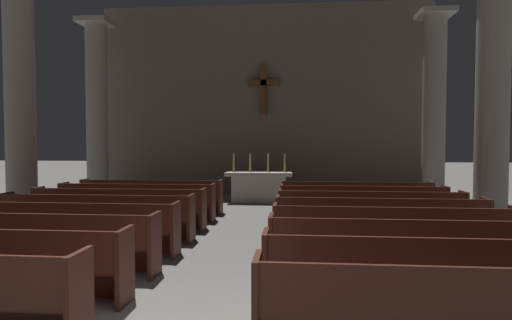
% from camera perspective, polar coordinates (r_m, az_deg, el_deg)
% --- Properties ---
extents(pew_left_row_3, '(4.00, 0.50, 0.95)m').
position_cam_1_polar(pew_left_row_3, '(7.62, -27.53, -9.49)').
color(pew_left_row_3, '#4C2319').
rests_on(pew_left_row_3, ground).
extents(pew_left_row_4, '(4.00, 0.50, 0.95)m').
position_cam_1_polar(pew_left_row_4, '(8.57, -23.38, -8.10)').
color(pew_left_row_4, '#4C2319').
rests_on(pew_left_row_4, ground).
extents(pew_left_row_5, '(4.00, 0.50, 0.95)m').
position_cam_1_polar(pew_left_row_5, '(9.57, -20.10, -6.97)').
color(pew_left_row_5, '#4C2319').
rests_on(pew_left_row_5, ground).
extents(pew_left_row_6, '(4.00, 0.50, 0.95)m').
position_cam_1_polar(pew_left_row_6, '(10.59, -17.46, -6.04)').
color(pew_left_row_6, '#4C2319').
rests_on(pew_left_row_6, ground).
extents(pew_left_row_7, '(4.00, 0.50, 0.95)m').
position_cam_1_polar(pew_left_row_7, '(11.64, -15.29, -5.26)').
color(pew_left_row_7, '#4C2319').
rests_on(pew_left_row_7, ground).
extents(pew_left_row_8, '(4.00, 0.50, 0.95)m').
position_cam_1_polar(pew_left_row_8, '(12.70, -13.49, -4.61)').
color(pew_left_row_8, '#4C2319').
rests_on(pew_left_row_8, ground).
extents(pew_right_row_1, '(4.00, 0.50, 0.95)m').
position_cam_1_polar(pew_right_row_1, '(4.56, 26.90, -17.49)').
color(pew_right_row_1, '#4C2319').
rests_on(pew_right_row_1, ground).
extents(pew_right_row_2, '(4.00, 0.50, 0.95)m').
position_cam_1_polar(pew_right_row_2, '(5.58, 22.48, -13.72)').
color(pew_right_row_2, '#4C2319').
rests_on(pew_right_row_2, ground).
extents(pew_right_row_3, '(4.00, 0.50, 0.95)m').
position_cam_1_polar(pew_right_row_3, '(6.64, 19.53, -11.09)').
color(pew_right_row_3, '#4C2319').
rests_on(pew_right_row_3, ground).
extents(pew_right_row_4, '(4.00, 0.50, 0.95)m').
position_cam_1_polar(pew_right_row_4, '(7.72, 17.43, -9.17)').
color(pew_right_row_4, '#4C2319').
rests_on(pew_right_row_4, ground).
extents(pew_right_row_5, '(4.00, 0.50, 0.95)m').
position_cam_1_polar(pew_right_row_5, '(8.81, 15.86, -7.71)').
color(pew_right_row_5, '#4C2319').
rests_on(pew_right_row_5, ground).
extents(pew_right_row_6, '(4.00, 0.50, 0.95)m').
position_cam_1_polar(pew_right_row_6, '(9.91, 14.65, -6.58)').
color(pew_right_row_6, '#4C2319').
rests_on(pew_right_row_6, ground).
extents(pew_right_row_7, '(4.00, 0.50, 0.95)m').
position_cam_1_polar(pew_right_row_7, '(11.02, 13.68, -5.67)').
color(pew_right_row_7, '#4C2319').
rests_on(pew_right_row_7, ground).
extents(pew_right_row_8, '(4.00, 0.50, 0.95)m').
position_cam_1_polar(pew_right_row_8, '(12.14, 12.90, -4.92)').
color(pew_right_row_8, '#4C2319').
rests_on(pew_right_row_8, ground).
extents(column_left_second, '(1.08, 1.08, 6.19)m').
position_cam_1_polar(column_left_second, '(12.45, -28.41, 6.71)').
color(column_left_second, '#9E998E').
rests_on(column_left_second, ground).
extents(column_right_second, '(1.08, 1.08, 6.19)m').
position_cam_1_polar(column_right_second, '(11.29, 28.48, 7.18)').
color(column_right_second, '#9E998E').
rests_on(column_right_second, ground).
extents(column_left_third, '(1.08, 1.08, 6.19)m').
position_cam_1_polar(column_left_third, '(16.12, -20.05, 5.80)').
color(column_left_third, '#9E998E').
rests_on(column_left_third, ground).
extents(column_right_third, '(1.08, 1.08, 6.19)m').
position_cam_1_polar(column_right_third, '(15.24, 22.20, 5.98)').
color(column_right_third, '#9E998E').
rests_on(column_right_third, ground).
extents(altar, '(2.20, 0.90, 1.01)m').
position_cam_1_polar(altar, '(14.53, 0.40, -3.44)').
color(altar, '#BCB7AD').
rests_on(altar, ground).
extents(candlestick_outer_left, '(0.16, 0.16, 0.60)m').
position_cam_1_polar(candlestick_outer_left, '(14.58, -2.93, -0.80)').
color(candlestick_outer_left, '#B79338').
rests_on(candlestick_outer_left, altar).
extents(candlestick_inner_left, '(0.16, 0.16, 0.60)m').
position_cam_1_polar(candlestick_inner_left, '(14.51, -0.78, -0.81)').
color(candlestick_inner_left, '#B79338').
rests_on(candlestick_inner_left, altar).
extents(candlestick_inner_right, '(0.16, 0.16, 0.60)m').
position_cam_1_polar(candlestick_inner_right, '(14.46, 1.58, -0.83)').
color(candlestick_inner_right, '#B79338').
rests_on(candlestick_inner_right, altar).
extents(candlestick_outer_right, '(0.16, 0.16, 0.60)m').
position_cam_1_polar(candlestick_outer_right, '(14.43, 3.76, -0.83)').
color(candlestick_outer_right, '#B79338').
rests_on(candlestick_outer_right, altar).
extents(apse_with_cross, '(12.42, 0.47, 7.17)m').
position_cam_1_polar(apse_with_cross, '(16.77, 1.06, 7.79)').
color(apse_with_cross, '#706656').
rests_on(apse_with_cross, ground).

